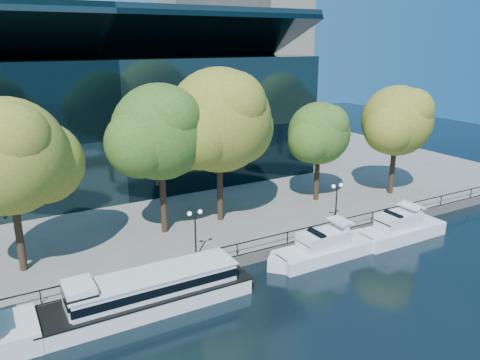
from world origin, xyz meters
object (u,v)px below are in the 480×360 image
tree_1 (11,159)px  tree_2 (162,134)px  tree_3 (221,122)px  tour_boat (142,293)px  cruiser_far (398,229)px  tree_4 (320,135)px  lamp_1 (195,223)px  cruiser_near (324,248)px  lamp_2 (337,194)px  tree_5 (398,122)px

tree_1 → tree_2: bearing=8.4°
tree_3 → tour_boat: bearing=-138.4°
cruiser_far → tree_1: size_ratio=0.78×
cruiser_far → tree_4: 12.81m
lamp_1 → cruiser_near: bearing=-19.6°
lamp_1 → lamp_2: bearing=0.0°
tour_boat → cruiser_near: (16.01, 0.15, -0.33)m
tour_boat → lamp_2: (20.31, 3.79, 2.67)m
tree_1 → lamp_1: size_ratio=3.27×
tour_boat → lamp_2: bearing=10.6°
tree_4 → lamp_1: (-17.59, -6.59, -4.29)m
cruiser_far → cruiser_near: bearing=178.1°
tree_4 → tree_5: size_ratio=0.88×
tree_2 → lamp_2: 17.07m
tree_2 → tree_4: bearing=1.2°
tree_2 → tree_5: tree_2 is taller
tour_boat → tree_4: (23.37, 10.38, 6.95)m
cruiser_near → lamp_2: lamp_2 is taller
cruiser_far → lamp_2: bearing=136.8°
cruiser_near → tree_1: size_ratio=0.83×
tour_boat → cruiser_far: bearing=-0.3°
tree_5 → lamp_2: size_ratio=3.04×
cruiser_near → tree_1: tree_1 is taller
cruiser_near → tree_5: tree_5 is taller
tree_3 → lamp_1: 10.85m
cruiser_far → tree_3: bearing=141.5°
tree_2 → tree_1: bearing=-171.6°
cruiser_far → tree_5: bearing=46.2°
cruiser_near → tree_5: bearing=25.6°
tour_boat → cruiser_far: (24.50, -0.14, -0.25)m
cruiser_near → tree_3: (-4.50, 10.06, 9.60)m
tour_boat → tree_3: (11.51, 10.21, 9.28)m
tree_1 → cruiser_far: bearing=-15.2°
tour_boat → lamp_2: size_ratio=4.04×
tree_3 → tree_5: size_ratio=1.20×
tree_3 → tree_5: 20.92m
cruiser_near → tree_4: 14.56m
tree_3 → tree_4: tree_3 is taller
tree_1 → tree_5: size_ratio=1.08×
tree_3 → tree_4: bearing=0.9°
cruiser_near → tree_4: tree_4 is taller
tree_3 → lamp_1: size_ratio=3.63×
tree_1 → tree_2: (12.07, 1.78, 0.34)m
tour_boat → cruiser_far: cruiser_far is taller
cruiser_near → tree_5: (16.25, 7.80, 8.23)m
cruiser_near → lamp_1: size_ratio=2.72×
lamp_1 → tree_2: bearing=91.2°
tree_3 → lamp_1: (-5.74, -6.42, -6.61)m
tree_1 → tree_4: bearing=4.1°
tree_2 → lamp_2: tree_2 is taller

